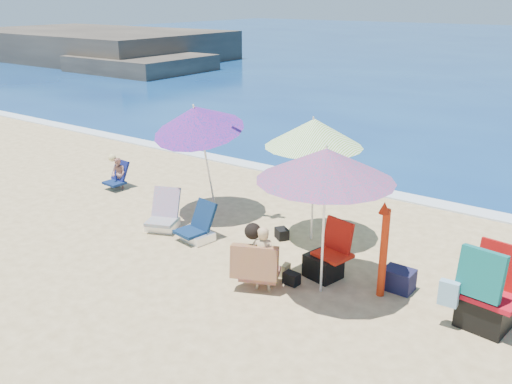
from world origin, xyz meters
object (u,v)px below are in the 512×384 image
Objects in this scene: umbrella_striped at (314,133)px; person_left at (118,173)px; furled_umbrella at (384,245)px; umbrella_turquoise at (326,165)px; person_center at (259,259)px; chair_rainbow at (163,219)px; chair_navy at (198,230)px; camp_chair_left at (326,261)px; umbrella_blue at (197,119)px; camp_chair_right at (485,298)px.

umbrella_striped reaches higher than person_left.
furled_umbrella is 1.87× the size of person_left.
person_center is at bearing -147.77° from umbrella_turquoise.
umbrella_turquoise is 4.04m from chair_rainbow.
chair_navy is (-1.65, -1.21, -1.80)m from umbrella_striped.
umbrella_striped is at bearing 130.04° from camp_chair_left.
umbrella_blue reaches higher than person_center.
person_center is at bearing -150.59° from furled_umbrella.
camp_chair_right is (3.31, -1.13, -1.55)m from umbrella_striped.
camp_chair_right is at bearing 16.82° from person_center.
camp_chair_right is at bearing -18.88° from umbrella_striped.
camp_chair_left is 0.88× the size of person_center.
umbrella_blue is 2.32× the size of person_center.
camp_chair_right reaches higher than person_center.
person_left is at bearing 161.99° from chair_navy.
camp_chair_left is 2.40m from camp_chair_right.
chair_rainbow is (-0.88, 0.01, 0.02)m from chair_navy.
person_left is at bearing 173.05° from camp_chair_right.
camp_chair_right reaches higher than camp_chair_left.
umbrella_blue reaches higher than camp_chair_right.
chair_navy is 0.88m from chair_rainbow.
chair_rainbow is at bearing 179.05° from chair_navy.
camp_chair_left reaches higher than chair_rainbow.
umbrella_blue is at bearing 171.40° from camp_chair_right.
camp_chair_right is at bearing -0.91° from camp_chair_left.
chair_rainbow is at bearing -179.38° from camp_chair_right.
umbrella_blue reaches higher than umbrella_turquoise.
chair_rainbow is at bearing 174.41° from umbrella_turquoise.
umbrella_blue is 2.03× the size of camp_chair_right.
umbrella_blue is at bearing 128.96° from chair_navy.
umbrella_turquoise is 0.99× the size of umbrella_striped.
camp_chair_left is at bearing 2.57° from chair_navy.
camp_chair_left is at bearing -9.35° from person_left.
chair_rainbow is at bearing -179.56° from furled_umbrella.
chair_navy is at bearing -179.11° from camp_chair_right.
camp_chair_right is at bearing 0.62° from chair_rainbow.
person_center is 1.28× the size of person_left.
person_left reaches higher than chair_rainbow.
umbrella_turquoise is at bearing -169.43° from camp_chair_right.
umbrella_blue is 4.52m from furled_umbrella.
furled_umbrella is at bearing -11.82° from umbrella_blue.
camp_chair_left is at bearing 179.09° from camp_chair_right.
umbrella_blue is 2.89× the size of chair_rainbow.
umbrella_blue is (-3.50, 1.28, -0.01)m from umbrella_turquoise.
umbrella_striped reaches higher than chair_navy.
umbrella_turquoise is 2.17× the size of person_center.
person_center is (1.95, -0.83, 0.32)m from chair_navy.
camp_chair_right reaches higher than person_left.
chair_navy is (-3.51, -0.05, -0.65)m from furled_umbrella.
chair_navy is 0.70× the size of person_center.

